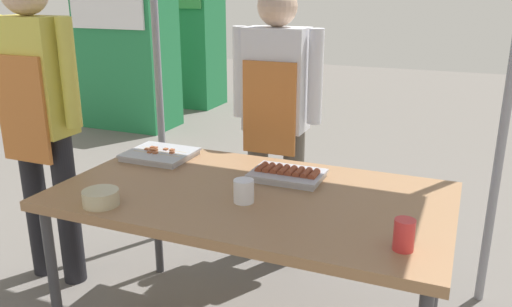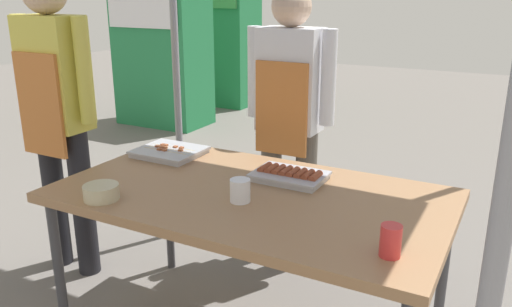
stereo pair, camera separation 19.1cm
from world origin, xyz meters
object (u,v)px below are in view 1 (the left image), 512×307
(drink_cup_near_edge, at_px, (244,191))
(neighbor_stall_left, at_px, (192,36))
(tray_meat_skewers, at_px, (160,154))
(vendor_woman, at_px, (276,106))
(condiment_bowl, at_px, (101,198))
(customer_nearby, at_px, (38,106))
(neighbor_stall_right, at_px, (128,55))
(drink_cup_by_wok, at_px, (404,235))
(tray_grilled_sausages, at_px, (287,174))
(stall_table, at_px, (251,203))

(drink_cup_near_edge, xyz_separation_m, neighbor_stall_left, (-2.78, 4.53, 0.14))
(tray_meat_skewers, relative_size, vendor_woman, 0.20)
(condiment_bowl, relative_size, customer_nearby, 0.09)
(tray_meat_skewers, height_order, condiment_bowl, condiment_bowl)
(drink_cup_near_edge, xyz_separation_m, neighbor_stall_right, (-2.89, 3.23, 0.03))
(condiment_bowl, xyz_separation_m, neighbor_stall_left, (-2.28, 4.77, 0.15))
(neighbor_stall_right, bearing_deg, drink_cup_by_wok, -43.92)
(drink_cup_near_edge, distance_m, neighbor_stall_left, 5.31)
(condiment_bowl, height_order, drink_cup_near_edge, drink_cup_near_edge)
(condiment_bowl, distance_m, neighbor_stall_left, 5.29)
(customer_nearby, bearing_deg, neighbor_stall_left, 109.63)
(customer_nearby, bearing_deg, drink_cup_near_edge, -10.83)
(tray_meat_skewers, xyz_separation_m, neighbor_stall_left, (-2.17, 4.18, 0.17))
(tray_grilled_sausages, relative_size, tray_meat_skewers, 0.99)
(vendor_woman, bearing_deg, tray_meat_skewers, 56.38)
(neighbor_stall_right, bearing_deg, tray_grilled_sausages, -44.60)
(tray_grilled_sausages, height_order, customer_nearby, customer_nearby)
(drink_cup_near_edge, bearing_deg, tray_meat_skewers, 150.15)
(drink_cup_by_wok, bearing_deg, customer_nearby, 168.05)
(customer_nearby, height_order, neighbor_stall_right, customer_nearby)
(neighbor_stall_left, bearing_deg, customer_nearby, -70.37)
(tray_meat_skewers, bearing_deg, stall_table, -21.84)
(neighbor_stall_left, bearing_deg, tray_grilled_sausages, -55.93)
(drink_cup_near_edge, distance_m, customer_nearby, 1.29)
(stall_table, relative_size, condiment_bowl, 11.40)
(tray_grilled_sausages, height_order, neighbor_stall_left, neighbor_stall_left)
(tray_grilled_sausages, distance_m, customer_nearby, 1.34)
(drink_cup_near_edge, bearing_deg, stall_table, 98.27)
(stall_table, bearing_deg, drink_cup_near_edge, -81.73)
(stall_table, distance_m, tray_grilled_sausages, 0.23)
(drink_cup_by_wok, xyz_separation_m, customer_nearby, (-1.88, 0.40, 0.18))
(stall_table, relative_size, vendor_woman, 1.02)
(tray_grilled_sausages, distance_m, drink_cup_near_edge, 0.32)
(condiment_bowl, distance_m, customer_nearby, 0.92)
(tray_grilled_sausages, xyz_separation_m, neighbor_stall_left, (-2.85, 4.22, 0.16))
(tray_meat_skewers, relative_size, neighbor_stall_left, 0.17)
(drink_cup_by_wok, relative_size, neighbor_stall_right, 0.06)
(neighbor_stall_left, bearing_deg, drink_cup_by_wok, -53.95)
(customer_nearby, bearing_deg, vendor_woman, 34.05)
(vendor_woman, distance_m, neighbor_stall_right, 3.51)
(tray_grilled_sausages, height_order, drink_cup_by_wok, drink_cup_by_wok)
(customer_nearby, bearing_deg, tray_grilled_sausages, 3.08)
(neighbor_stall_left, bearing_deg, vendor_woman, -54.51)
(drink_cup_by_wok, xyz_separation_m, vendor_woman, (-0.85, 1.09, 0.12))
(tray_grilled_sausages, bearing_deg, condiment_bowl, -135.80)
(neighbor_stall_left, bearing_deg, neighbor_stall_right, -94.60)
(stall_table, relative_size, neighbor_stall_right, 0.97)
(condiment_bowl, xyz_separation_m, vendor_woman, (0.28, 1.18, 0.14))
(condiment_bowl, bearing_deg, neighbor_stall_right, 124.58)
(neighbor_stall_right, bearing_deg, vendor_woman, -40.67)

